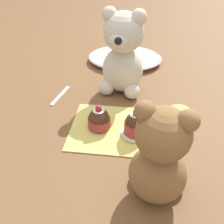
# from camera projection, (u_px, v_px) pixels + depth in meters

# --- Properties ---
(ground_plane) EXTENTS (4.00, 4.00, 0.00)m
(ground_plane) POSITION_uv_depth(u_px,v_px,m) (112.00, 129.00, 0.70)
(ground_plane) COLOR brown
(knitted_placemat) EXTENTS (0.22, 0.20, 0.01)m
(knitted_placemat) POSITION_uv_depth(u_px,v_px,m) (112.00, 128.00, 0.69)
(knitted_placemat) COLOR #E0D166
(knitted_placemat) RESTS_ON ground_plane
(tulle_cloth) EXTENTS (0.28, 0.22, 0.04)m
(tulle_cloth) POSITION_uv_depth(u_px,v_px,m) (126.00, 58.00, 1.00)
(tulle_cloth) COLOR silver
(tulle_cloth) RESTS_ON ground_plane
(teddy_bear_cream) EXTENTS (0.14, 0.14, 0.26)m
(teddy_bear_cream) POSITION_uv_depth(u_px,v_px,m) (123.00, 54.00, 0.78)
(teddy_bear_cream) COLOR beige
(teddy_bear_cream) RESTS_ON ground_plane
(teddy_bear_tan) EXTENTS (0.13, 0.12, 0.22)m
(teddy_bear_tan) POSITION_uv_depth(u_px,v_px,m) (160.00, 158.00, 0.47)
(teddy_bear_tan) COLOR olive
(teddy_bear_tan) RESTS_ON ground_plane
(cupcake_near_cream_bear) EXTENTS (0.06, 0.06, 0.07)m
(cupcake_near_cream_bear) POSITION_uv_depth(u_px,v_px,m) (99.00, 119.00, 0.69)
(cupcake_near_cream_bear) COLOR #993333
(cupcake_near_cream_bear) RESTS_ON knitted_placemat
(saucer_plate) EXTENTS (0.07, 0.07, 0.01)m
(saucer_plate) POSITION_uv_depth(u_px,v_px,m) (135.00, 133.00, 0.67)
(saucer_plate) COLOR silver
(saucer_plate) RESTS_ON knitted_placemat
(cupcake_near_tan_bear) EXTENTS (0.05, 0.05, 0.07)m
(cupcake_near_tan_bear) POSITION_uv_depth(u_px,v_px,m) (135.00, 124.00, 0.65)
(cupcake_near_tan_bear) COLOR #993333
(cupcake_near_tan_bear) RESTS_ON saucer_plate
(juice_glass) EXTENTS (0.05, 0.05, 0.06)m
(juice_glass) POSITION_uv_depth(u_px,v_px,m) (178.00, 119.00, 0.68)
(juice_glass) COLOR #EADB66
(juice_glass) RESTS_ON ground_plane
(teaspoon) EXTENTS (0.04, 0.11, 0.01)m
(teaspoon) POSITION_uv_depth(u_px,v_px,m) (60.00, 95.00, 0.82)
(teaspoon) COLOR silver
(teaspoon) RESTS_ON ground_plane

